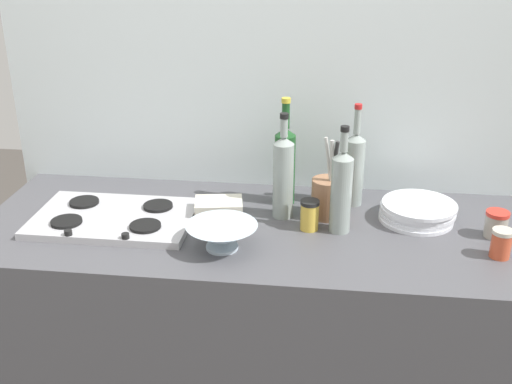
# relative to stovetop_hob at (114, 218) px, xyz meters

# --- Properties ---
(counter_block) EXTENTS (1.80, 0.70, 0.90)m
(counter_block) POSITION_rel_stovetop_hob_xyz_m (0.47, 0.02, -0.46)
(counter_block) COLOR #4C4C51
(counter_block) RESTS_ON ground
(backsplash_panel) EXTENTS (1.90, 0.06, 2.39)m
(backsplash_panel) POSITION_rel_stovetop_hob_xyz_m (0.47, 0.40, 0.28)
(backsplash_panel) COLOR silver
(backsplash_panel) RESTS_ON ground
(stovetop_hob) EXTENTS (0.51, 0.34, 0.04)m
(stovetop_hob) POSITION_rel_stovetop_hob_xyz_m (0.00, 0.00, 0.00)
(stovetop_hob) COLOR #B2B2B7
(stovetop_hob) RESTS_ON counter_block
(plate_stack) EXTENTS (0.25, 0.25, 0.06)m
(plate_stack) POSITION_rel_stovetop_hob_xyz_m (0.99, 0.13, 0.02)
(plate_stack) COLOR white
(plate_stack) RESTS_ON counter_block
(wine_bottle_leftmost) EXTENTS (0.07, 0.07, 0.35)m
(wine_bottle_leftmost) POSITION_rel_stovetop_hob_xyz_m (0.73, 0.02, 0.13)
(wine_bottle_leftmost) COLOR gray
(wine_bottle_leftmost) RESTS_ON counter_block
(wine_bottle_mid_left) EXTENTS (0.07, 0.07, 0.36)m
(wine_bottle_mid_left) POSITION_rel_stovetop_hob_xyz_m (0.78, 0.24, 0.12)
(wine_bottle_mid_left) COLOR gray
(wine_bottle_mid_left) RESTS_ON counter_block
(wine_bottle_mid_right) EXTENTS (0.07, 0.07, 0.37)m
(wine_bottle_mid_right) POSITION_rel_stovetop_hob_xyz_m (0.54, 0.22, 0.13)
(wine_bottle_mid_right) COLOR #19471E
(wine_bottle_mid_right) RESTS_ON counter_block
(wine_bottle_rightmost) EXTENTS (0.07, 0.07, 0.35)m
(wine_bottle_rightmost) POSITION_rel_stovetop_hob_xyz_m (0.54, 0.11, 0.13)
(wine_bottle_rightmost) COLOR gray
(wine_bottle_rightmost) RESTS_ON counter_block
(mixing_bowl) EXTENTS (0.22, 0.22, 0.08)m
(mixing_bowl) POSITION_rel_stovetop_hob_xyz_m (0.38, -0.14, 0.03)
(mixing_bowl) COLOR silver
(mixing_bowl) RESTS_ON counter_block
(butter_dish) EXTENTS (0.17, 0.13, 0.06)m
(butter_dish) POSITION_rel_stovetop_hob_xyz_m (0.34, 0.07, 0.02)
(butter_dish) COLOR silver
(butter_dish) RESTS_ON counter_block
(utensil_crock) EXTENTS (0.10, 0.10, 0.28)m
(utensil_crock) POSITION_rel_stovetop_hob_xyz_m (0.69, 0.12, 0.06)
(utensil_crock) COLOR #996B4C
(utensil_crock) RESTS_ON counter_block
(condiment_jar_front) EXTENTS (0.06, 0.06, 0.09)m
(condiment_jar_front) POSITION_rel_stovetop_hob_xyz_m (1.20, -0.09, 0.03)
(condiment_jar_front) COLOR #C64C2D
(condiment_jar_front) RESTS_ON counter_block
(condiment_jar_rear) EXTENTS (0.07, 0.07, 0.09)m
(condiment_jar_rear) POSITION_rel_stovetop_hob_xyz_m (1.21, 0.04, 0.03)
(condiment_jar_rear) COLOR #9E998C
(condiment_jar_rear) RESTS_ON counter_block
(condiment_jar_spare) EXTENTS (0.06, 0.06, 0.10)m
(condiment_jar_spare) POSITION_rel_stovetop_hob_xyz_m (0.64, 0.02, 0.04)
(condiment_jar_spare) COLOR gold
(condiment_jar_spare) RESTS_ON counter_block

